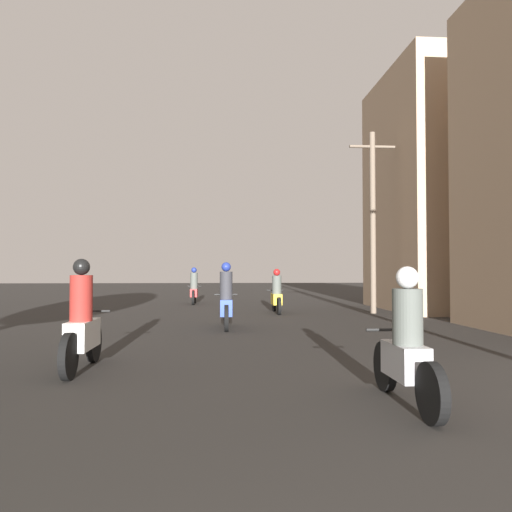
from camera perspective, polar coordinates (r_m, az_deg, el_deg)
motorcycle_silver at (r=5.70m, az=16.77°, el=-10.19°), size 0.60×1.94×1.51m
motorcycle_white at (r=7.79m, az=-19.25°, el=-7.60°), size 0.60×1.98×1.63m
motorcycle_blue at (r=12.73m, az=-3.44°, el=-5.27°), size 0.60×2.04×1.68m
motorcycle_yellow at (r=17.29m, az=2.36°, el=-4.52°), size 0.60×2.07×1.53m
motorcycle_red at (r=22.15m, az=-7.10°, el=-3.82°), size 0.60×1.90×1.61m
building_right_far at (r=20.53m, az=21.78°, el=6.84°), size 5.39×6.00×8.93m
utility_pole_far at (r=17.72m, az=13.20°, el=4.27°), size 1.60×0.20×6.26m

